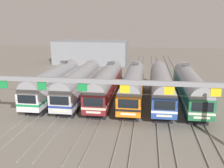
{
  "coord_description": "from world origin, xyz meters",
  "views": [
    {
      "loc": [
        3.98,
        -35.99,
        11.7
      ],
      "look_at": [
        -1.5,
        2.81,
        1.92
      ],
      "focal_mm": 40.95,
      "sensor_mm": 36.0,
      "label": 1
    }
  ],
  "objects_px": {
    "catenary_gantry": "(103,91)",
    "commuter_train_green": "(190,86)",
    "commuter_train_maroon": "(106,83)",
    "commuter_train_blue": "(161,85)",
    "commuter_train_white": "(54,82)",
    "commuter_train_silver": "(80,83)",
    "commuter_train_orange": "(133,84)"
  },
  "relations": [
    {
      "from": "commuter_train_white",
      "to": "commuter_train_silver",
      "type": "xyz_separation_m",
      "value": [
        3.99,
        -0.0,
        -0.0
      ]
    },
    {
      "from": "commuter_train_white",
      "to": "commuter_train_blue",
      "type": "xyz_separation_m",
      "value": [
        15.97,
        -0.0,
        -0.0
      ]
    },
    {
      "from": "catenary_gantry",
      "to": "commuter_train_green",
      "type": "bearing_deg",
      "value": 53.53
    },
    {
      "from": "commuter_train_green",
      "to": "catenary_gantry",
      "type": "height_order",
      "value": "catenary_gantry"
    },
    {
      "from": "commuter_train_maroon",
      "to": "catenary_gantry",
      "type": "height_order",
      "value": "catenary_gantry"
    },
    {
      "from": "commuter_train_blue",
      "to": "catenary_gantry",
      "type": "relative_size",
      "value": 0.72
    },
    {
      "from": "commuter_train_silver",
      "to": "commuter_train_blue",
      "type": "height_order",
      "value": "same"
    },
    {
      "from": "commuter_train_silver",
      "to": "commuter_train_blue",
      "type": "bearing_deg",
      "value": 0.0
    },
    {
      "from": "commuter_train_maroon",
      "to": "commuter_train_orange",
      "type": "bearing_deg",
      "value": 0.0
    },
    {
      "from": "commuter_train_maroon",
      "to": "commuter_train_green",
      "type": "relative_size",
      "value": 1.0
    },
    {
      "from": "commuter_train_green",
      "to": "catenary_gantry",
      "type": "bearing_deg",
      "value": -126.47
    },
    {
      "from": "commuter_train_blue",
      "to": "commuter_train_green",
      "type": "height_order",
      "value": "commuter_train_green"
    },
    {
      "from": "commuter_train_white",
      "to": "catenary_gantry",
      "type": "bearing_deg",
      "value": -53.53
    },
    {
      "from": "commuter_train_silver",
      "to": "commuter_train_maroon",
      "type": "distance_m",
      "value": 3.99
    },
    {
      "from": "commuter_train_maroon",
      "to": "commuter_train_white",
      "type": "bearing_deg",
      "value": 180.0
    },
    {
      "from": "commuter_train_maroon",
      "to": "commuter_train_blue",
      "type": "height_order",
      "value": "commuter_train_maroon"
    },
    {
      "from": "commuter_train_maroon",
      "to": "catenary_gantry",
      "type": "distance_m",
      "value": 13.9
    },
    {
      "from": "commuter_train_orange",
      "to": "commuter_train_green",
      "type": "distance_m",
      "value": 7.98
    },
    {
      "from": "commuter_train_blue",
      "to": "catenary_gantry",
      "type": "height_order",
      "value": "catenary_gantry"
    },
    {
      "from": "commuter_train_blue",
      "to": "catenary_gantry",
      "type": "distance_m",
      "value": 15.0
    },
    {
      "from": "commuter_train_blue",
      "to": "catenary_gantry",
      "type": "xyz_separation_m",
      "value": [
        -5.99,
        -13.49,
        2.65
      ]
    },
    {
      "from": "commuter_train_white",
      "to": "commuter_train_orange",
      "type": "bearing_deg",
      "value": 0.0
    },
    {
      "from": "commuter_train_orange",
      "to": "commuter_train_blue",
      "type": "height_order",
      "value": "commuter_train_orange"
    },
    {
      "from": "commuter_train_maroon",
      "to": "commuter_train_blue",
      "type": "distance_m",
      "value": 7.98
    },
    {
      "from": "commuter_train_silver",
      "to": "catenary_gantry",
      "type": "distance_m",
      "value": 15.0
    },
    {
      "from": "commuter_train_maroon",
      "to": "catenary_gantry",
      "type": "xyz_separation_m",
      "value": [
        2.0,
        -13.5,
        2.65
      ]
    },
    {
      "from": "commuter_train_white",
      "to": "commuter_train_silver",
      "type": "height_order",
      "value": "commuter_train_white"
    },
    {
      "from": "commuter_train_white",
      "to": "commuter_train_blue",
      "type": "distance_m",
      "value": 15.97
    },
    {
      "from": "commuter_train_white",
      "to": "commuter_train_green",
      "type": "height_order",
      "value": "same"
    },
    {
      "from": "commuter_train_orange",
      "to": "catenary_gantry",
      "type": "distance_m",
      "value": 13.9
    },
    {
      "from": "commuter_train_green",
      "to": "commuter_train_blue",
      "type": "bearing_deg",
      "value": -179.94
    },
    {
      "from": "commuter_train_silver",
      "to": "commuter_train_blue",
      "type": "distance_m",
      "value": 11.97
    }
  ]
}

